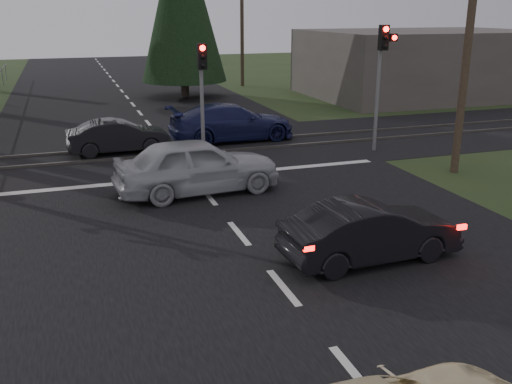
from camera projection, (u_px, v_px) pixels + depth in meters
name	position (u px, v px, depth m)	size (l,w,h in m)	color
ground	(283.00, 288.00, 11.21)	(120.00, 120.00, 0.00)	#253B1A
road	(182.00, 164.00, 20.24)	(14.00, 100.00, 0.01)	black
rail_corridor	(171.00, 151.00, 22.04)	(120.00, 8.00, 0.01)	black
stop_line	(193.00, 177.00, 18.61)	(13.00, 0.35, 0.00)	silver
rail_near	(175.00, 155.00, 21.31)	(120.00, 0.12, 0.10)	#59544C
rail_far	(167.00, 145.00, 22.75)	(120.00, 0.12, 0.10)	#59544C
traffic_signal_right	(382.00, 64.00, 21.05)	(0.68, 0.48, 4.70)	slate
traffic_signal_center	(202.00, 81.00, 20.30)	(0.32, 0.48, 4.10)	slate
utility_pole_near	(470.00, 26.00, 17.77)	(1.80, 0.26, 9.00)	#4C3D2D
utility_pole_mid	(242.00, 17.00, 39.43)	(1.80, 0.26, 9.00)	#4C3D2D
utility_pole_far	(174.00, 14.00, 61.99)	(1.80, 0.26, 9.00)	#4C3D2D
building_right	(424.00, 63.00, 35.93)	(14.00, 10.00, 4.00)	#59514C
dark_hatchback	(370.00, 232.00, 12.29)	(1.37, 3.93, 1.30)	black
silver_car	(197.00, 166.00, 16.81)	(1.96, 4.86, 1.66)	#A9ADB1
blue_sedan	(232.00, 122.00, 23.65)	(2.13, 5.23, 1.52)	#181C4A
dark_car_far	(119.00, 136.00, 21.63)	(1.33, 3.82, 1.26)	black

